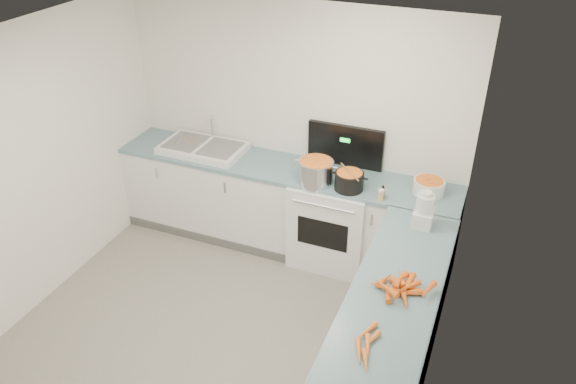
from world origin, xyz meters
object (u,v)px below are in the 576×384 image
at_px(stove, 333,218).
at_px(sink, 203,148).
at_px(black_pot, 349,182).
at_px(mixing_bowl, 429,187).
at_px(steel_pot, 316,173).
at_px(spice_jar, 381,196).
at_px(food_processor, 424,211).
at_px(extract_bottle, 383,193).

relative_size(stove, sink, 1.58).
relative_size(black_pot, mixing_bowl, 0.94).
relative_size(sink, steel_pot, 2.59).
xyz_separation_m(stove, mixing_bowl, (0.87, 0.05, 0.53)).
relative_size(spice_jar, food_processor, 0.28).
relative_size(sink, extract_bottle, 9.19).
xyz_separation_m(black_pot, food_processor, (0.74, -0.33, 0.06)).
bearing_deg(extract_bottle, mixing_bowl, 31.98).
bearing_deg(sink, steel_pot, -7.15).
height_order(sink, spice_jar, sink).
height_order(mixing_bowl, extract_bottle, mixing_bowl).
relative_size(stove, spice_jar, 15.14).
distance_m(stove, black_pot, 0.59).
bearing_deg(sink, spice_jar, -7.14).
distance_m(extract_bottle, food_processor, 0.53).
distance_m(mixing_bowl, food_processor, 0.55).
bearing_deg(black_pot, sink, 174.08).
bearing_deg(black_pot, steel_pot, 179.03).
bearing_deg(spice_jar, stove, 155.44).
bearing_deg(sink, extract_bottle, -5.63).
bearing_deg(mixing_bowl, extract_bottle, -148.02).
xyz_separation_m(spice_jar, food_processor, (0.42, -0.26, 0.09)).
xyz_separation_m(stove, spice_jar, (0.50, -0.23, 0.51)).
relative_size(mixing_bowl, food_processor, 0.88).
height_order(stove, mixing_bowl, stove).
bearing_deg(sink, mixing_bowl, 0.94).
distance_m(black_pot, food_processor, 0.81).
height_order(stove, spice_jar, stove).
bearing_deg(steel_pot, mixing_bowl, 11.19).
distance_m(mixing_bowl, spice_jar, 0.47).
distance_m(stove, food_processor, 1.20).
bearing_deg(mixing_bowl, stove, -176.48).
bearing_deg(food_processor, steel_pot, 162.37).
xyz_separation_m(black_pot, mixing_bowl, (0.69, 0.21, -0.01)).
distance_m(steel_pot, mixing_bowl, 1.04).
bearing_deg(spice_jar, food_processor, -31.63).
xyz_separation_m(steel_pot, black_pot, (0.33, -0.01, -0.03)).
bearing_deg(stove, spice_jar, -24.56).
bearing_deg(extract_bottle, spice_jar, -91.55).
height_order(mixing_bowl, food_processor, food_processor).
distance_m(stove, spice_jar, 0.75).
relative_size(extract_bottle, spice_jar, 1.04).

